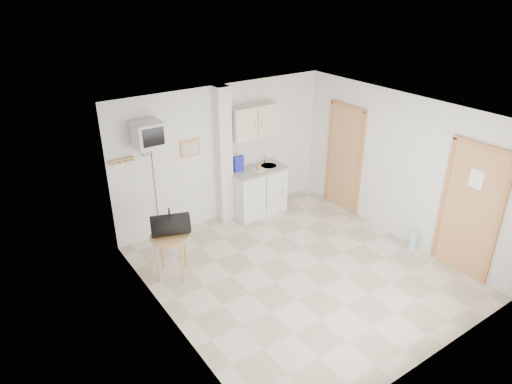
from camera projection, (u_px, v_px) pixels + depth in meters
ground at (300, 271)px, 7.10m from camera, size 4.50×4.50×0.00m
room_envelope at (313, 176)px, 6.62m from camera, size 4.24×4.54×2.55m
kitchenette at (257, 174)px, 8.52m from camera, size 1.03×0.58×2.10m
crt_television at (148, 136)px, 7.01m from camera, size 0.44×0.45×2.15m
round_table at (170, 241)px, 6.77m from camera, size 0.59×0.59×0.70m
duffel_bag at (170, 224)px, 6.69m from camera, size 0.65×0.49×0.43m
water_bottle at (413, 240)px, 7.62m from camera, size 0.13×0.13×0.38m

